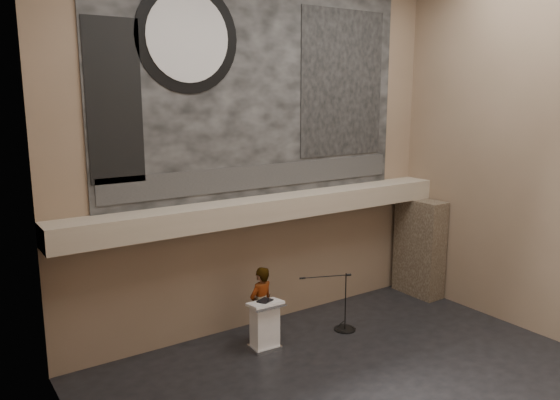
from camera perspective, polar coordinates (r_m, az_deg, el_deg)
floor at (r=11.09m, az=9.84°, el=-19.23°), size 10.00×10.00×0.00m
wall_back at (r=12.81m, az=-2.01°, el=5.19°), size 10.00×0.02×8.50m
wall_left at (r=7.15m, az=-19.22°, el=-0.23°), size 0.02×8.00×8.50m
wall_right at (r=13.64m, az=25.87°, el=4.45°), size 0.02×8.00×8.50m
soffit at (r=12.68m, az=-1.01°, el=-0.82°), size 10.00×0.80×0.50m
sprinkler_left at (r=11.93m, az=-7.34°, el=-3.06°), size 0.04×0.04×0.06m
sprinkler_right at (r=13.80m, az=5.73°, el=-1.07°), size 0.04×0.04×0.06m
banner at (r=12.71m, az=-1.98°, el=11.69°), size 8.00×0.05×5.00m
banner_text_strip at (r=12.83m, az=-1.83°, el=2.50°), size 7.76×0.02×0.55m
banner_clock_rim at (r=11.87m, az=-9.61°, el=16.42°), size 2.30×0.02×2.30m
banner_clock_face at (r=11.85m, az=-9.56°, el=16.43°), size 1.84×0.02×1.84m
banner_building_print at (r=14.11m, az=6.58°, el=11.98°), size 2.60×0.02×3.60m
banner_brick_print at (r=11.25m, az=-16.93°, el=9.76°), size 1.10×0.02×3.20m
stone_pier at (r=15.72m, az=14.35°, el=-4.81°), size 0.60×1.40×2.70m
lectern at (r=12.31m, az=-1.60°, el=-12.95°), size 0.74×0.54×1.13m
binder at (r=12.10m, az=-1.57°, el=-10.49°), size 0.38×0.35×0.04m
papers at (r=12.00m, az=-1.88°, el=-10.76°), size 0.23×0.30×0.00m
speaker_person at (r=12.49m, az=-2.00°, el=-10.92°), size 0.73×0.57×1.78m
mic_stand at (r=13.43m, az=6.65°, el=-12.53°), size 1.30×0.69×1.41m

